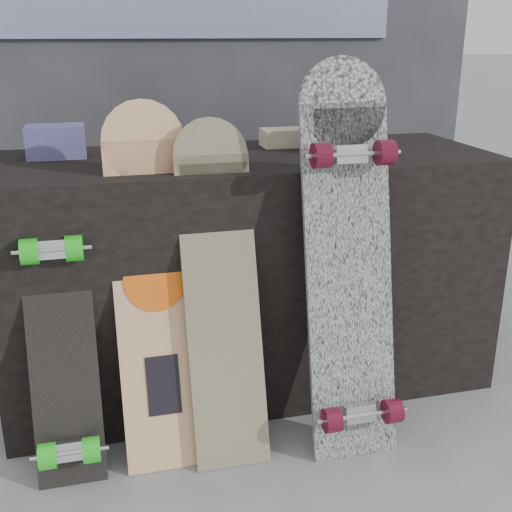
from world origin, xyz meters
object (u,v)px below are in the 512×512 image
object	(u,v)px
longboard_geisha	(154,275)
longboard_celtic	(220,282)
longboard_cascadia	(350,256)
skateboard_dark	(60,331)
vendor_table	(248,272)

from	to	relation	value
longboard_geisha	longboard_celtic	xyz separation A→B (m)	(0.18, -0.04, -0.02)
longboard_cascadia	skateboard_dark	distance (m)	0.82
longboard_geisha	skateboard_dark	xyz separation A→B (m)	(-0.26, -0.05, -0.12)
vendor_table	skateboard_dark	distance (m)	0.70
vendor_table	skateboard_dark	xyz separation A→B (m)	(-0.61, -0.34, 0.01)
vendor_table	longboard_cascadia	world-z (taller)	longboard_cascadia
longboard_celtic	longboard_cascadia	world-z (taller)	longboard_cascadia
longboard_geisha	longboard_celtic	distance (m)	0.19
vendor_table	longboard_geisha	size ratio (longest dim) A/B	1.59
longboard_geisha	vendor_table	bearing A→B (deg)	40.24
longboard_celtic	skateboard_dark	xyz separation A→B (m)	(-0.45, -0.01, -0.10)
vendor_table	longboard_celtic	xyz separation A→B (m)	(-0.16, -0.34, 0.11)
vendor_table	longboard_cascadia	size ratio (longest dim) A/B	1.43
vendor_table	longboard_cascadia	bearing A→B (deg)	-64.72
longboard_celtic	longboard_cascadia	bearing A→B (deg)	-12.04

